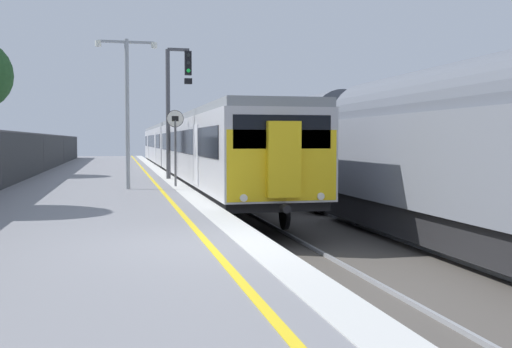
{
  "coord_description": "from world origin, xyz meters",
  "views": [
    {
      "loc": [
        -1.7,
        -9.23,
        1.62
      ],
      "look_at": [
        1.34,
        4.04,
        0.86
      ],
      "focal_mm": 42.32,
      "sensor_mm": 36.0,
      "label": 1
    }
  ],
  "objects": [
    {
      "name": "signal_gantry",
      "position": [
        0.61,
        16.2,
        3.39
      ],
      "size": [
        1.1,
        0.24,
        5.46
      ],
      "color": "#47474C",
      "rests_on": "ground"
    },
    {
      "name": "speed_limit_sign",
      "position": [
        0.25,
        11.93,
        1.7
      ],
      "size": [
        0.59,
        0.08,
        2.67
      ],
      "color": "#59595B",
      "rests_on": "ground"
    },
    {
      "name": "ground",
      "position": [
        2.64,
        0.0,
        -0.61
      ],
      "size": [
        17.4,
        110.0,
        1.21
      ],
      "color": "gray"
    },
    {
      "name": "freight_train_adjacent_track",
      "position": [
        6.1,
        25.19,
        1.38
      ],
      "size": [
        2.6,
        60.07,
        4.36
      ],
      "color": "#232326",
      "rests_on": "ground"
    },
    {
      "name": "platform_lamp_mid",
      "position": [
        -1.39,
        11.19,
        2.96
      ],
      "size": [
        2.0,
        0.2,
        4.94
      ],
      "color": "#93999E",
      "rests_on": "ground"
    },
    {
      "name": "commuter_train_at_platform",
      "position": [
        2.1,
        25.46,
        1.27
      ],
      "size": [
        2.83,
        42.38,
        3.81
      ],
      "color": "#B7B7BC",
      "rests_on": "ground"
    }
  ]
}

